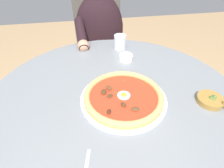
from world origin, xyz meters
The scene contains 7 objects.
dining_table centered at (0.00, 0.00, 0.59)m, with size 1.05×1.05×0.71m.
pizza_on_plate centered at (-0.03, -0.03, 0.73)m, with size 0.34×0.34×0.03m.
water_glass centered at (0.39, -0.10, 0.75)m, with size 0.07×0.07×0.08m.
ramekin_capers centered at (0.26, -0.11, 0.73)m, with size 0.07×0.07×0.03m.
olive_pan centered at (-0.10, -0.35, 0.72)m, with size 0.12×0.10×0.05m.
diner_person centered at (0.72, -0.02, 0.48)m, with size 0.49×0.35×1.11m.
cafe_chair_diner centered at (0.87, -0.03, 0.53)m, with size 0.45×0.44×0.86m.
Camera 1 is at (-0.52, 0.11, 1.20)m, focal length 28.37 mm.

